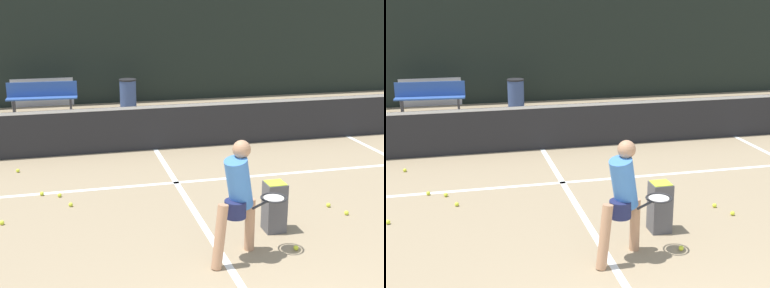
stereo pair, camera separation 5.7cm
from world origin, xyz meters
The scene contains 19 objects.
court_service_line centered at (0.00, 5.67, 0.00)m, with size 8.25×0.10×0.01m, color white.
court_center_mark centered at (0.00, 4.69, 0.00)m, with size 0.10×6.21×0.01m, color white.
net centered at (0.00, 7.80, 0.51)m, with size 11.09×0.09×1.07m.
fence_back centered at (0.00, 13.03, 1.86)m, with size 24.00×0.06×3.73m.
player_practicing centered at (0.17, 2.83, 0.83)m, with size 1.17×0.65×1.52m.
tennis_ball_scattered_1 centered at (-2.27, 5.59, 0.03)m, with size 0.07×0.07×0.07m, color #D1E033.
tennis_ball_scattered_2 centered at (-1.82, 5.00, 0.03)m, with size 0.07×0.07×0.07m, color #D1E033.
tennis_ball_scattered_3 centered at (-2.80, 4.55, 0.03)m, with size 0.07×0.07×0.07m, color #D1E033.
tennis_ball_scattered_4 centered at (0.97, 2.82, 0.03)m, with size 0.07×0.07×0.07m, color #D1E033.
tennis_ball_scattered_5 centered at (-1.99, 5.46, 0.03)m, with size 0.07×0.07×0.07m, color #D1E033.
tennis_ball_scattered_6 centered at (2.06, 4.03, 0.03)m, with size 0.07×0.07×0.07m, color #D1E033.
tennis_ball_scattered_7 centered at (1.04, 5.54, 0.03)m, with size 0.07×0.07×0.07m, color #D1E033.
tennis_ball_scattered_8 centered at (-2.73, 6.92, 0.03)m, with size 0.07×0.07×0.07m, color #D1E033.
tennis_ball_scattered_9 centered at (2.18, 3.69, 0.03)m, with size 0.07×0.07×0.07m, color #D1E033.
ball_hopper centered at (0.92, 3.45, 0.37)m, with size 0.28×0.28×0.71m.
courtside_bench centered at (-2.38, 11.96, 0.48)m, with size 1.89×0.49×0.86m.
trash_bin centered at (-0.02, 12.14, 0.42)m, with size 0.49×0.49×0.83m.
parked_car centered at (-2.40, 15.12, 0.57)m, with size 1.77×4.37×1.36m.
building_far centered at (0.00, 30.74, 2.57)m, with size 36.00×2.40×5.13m, color beige.
Camera 2 is at (-1.77, -2.96, 3.21)m, focal length 50.00 mm.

